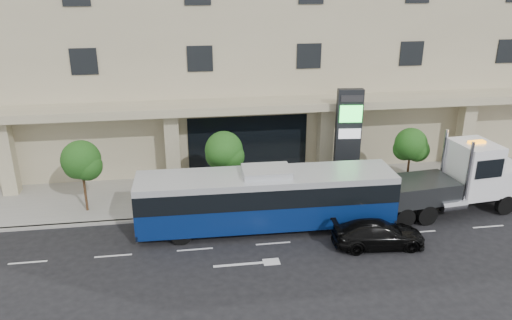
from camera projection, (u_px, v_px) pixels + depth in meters
The scene contains 11 objects.
ground at pixel (268, 229), 27.02m from camera, with size 120.00×120.00×0.00m, color black.
sidewalk at pixel (255, 191), 31.61m from camera, with size 120.00×6.00×0.15m, color gray.
curb at pixel (262, 212), 28.84m from camera, with size 120.00×0.30×0.15m, color gray.
convention_center at pixel (234, 16), 37.75m from camera, with size 60.00×17.60×20.00m.
tree_left at pixel (82, 162), 27.84m from camera, with size 2.27×2.20×4.22m.
tree_mid at pixel (224, 153), 28.91m from camera, with size 2.28×2.20×4.38m.
tree_right at pixel (411, 146), 30.60m from camera, with size 2.10×2.00×4.04m.
city_bus at pixel (266, 198), 26.64m from camera, with size 13.76×3.18×3.47m.
tow_truck at pixel (457, 181), 28.47m from camera, with size 10.21×3.39×4.63m.
black_sedan at pixel (378, 234), 25.18m from camera, with size 1.90×4.68×1.36m, color black.
signage_pylon at pixel (348, 138), 31.14m from camera, with size 1.62×0.73×6.31m.
Camera 1 is at (-4.24, -23.57, 13.08)m, focal length 35.00 mm.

